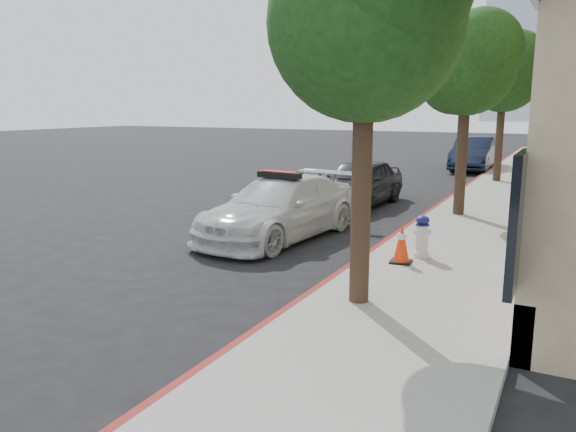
# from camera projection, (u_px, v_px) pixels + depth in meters

# --- Properties ---
(ground) EXTENTS (120.00, 120.00, 0.00)m
(ground) POSITION_uv_depth(u_px,v_px,m) (261.00, 257.00, 11.75)
(ground) COLOR black
(ground) RESTS_ON ground
(sidewalk) EXTENTS (3.20, 50.00, 0.15)m
(sidewalk) POSITION_uv_depth(u_px,v_px,m) (502.00, 198.00, 18.84)
(sidewalk) COLOR gray
(sidewalk) RESTS_ON ground
(curb_strip) EXTENTS (0.12, 50.00, 0.15)m
(curb_strip) POSITION_uv_depth(u_px,v_px,m) (455.00, 195.00, 19.53)
(curb_strip) COLOR maroon
(curb_strip) RESTS_ON ground
(tree_near) EXTENTS (2.92, 2.82, 5.62)m
(tree_near) POSITION_uv_depth(u_px,v_px,m) (367.00, 21.00, 7.85)
(tree_near) COLOR black
(tree_near) RESTS_ON sidewalk
(tree_mid) EXTENTS (2.77, 2.64, 5.43)m
(tree_mid) POSITION_uv_depth(u_px,v_px,m) (468.00, 65.00, 14.85)
(tree_mid) COLOR black
(tree_mid) RESTS_ON sidewalk
(tree_far) EXTENTS (3.10, 3.00, 5.81)m
(tree_far) POSITION_uv_depth(u_px,v_px,m) (505.00, 73.00, 21.79)
(tree_far) COLOR black
(tree_far) RESTS_ON sidewalk
(police_car) EXTENTS (2.57, 5.20, 1.60)m
(police_car) POSITION_uv_depth(u_px,v_px,m) (279.00, 208.00, 13.34)
(police_car) COLOR silver
(police_car) RESTS_ON ground
(parked_car_mid) EXTENTS (1.91, 4.41, 1.48)m
(parked_car_mid) POSITION_uv_depth(u_px,v_px,m) (359.00, 182.00, 17.70)
(parked_car_mid) COLOR black
(parked_car_mid) RESTS_ON ground
(parked_car_far) EXTENTS (1.85, 4.96, 1.62)m
(parked_car_far) POSITION_uv_depth(u_px,v_px,m) (474.00, 154.00, 27.48)
(parked_car_far) COLOR #151D34
(parked_car_far) RESTS_ON ground
(fire_hydrant) EXTENTS (0.36, 0.32, 0.84)m
(fire_hydrant) POSITION_uv_depth(u_px,v_px,m) (422.00, 237.00, 11.11)
(fire_hydrant) COLOR silver
(fire_hydrant) RESTS_ON sidewalk
(traffic_cone) EXTENTS (0.44, 0.44, 0.76)m
(traffic_cone) POSITION_uv_depth(u_px,v_px,m) (402.00, 243.00, 10.71)
(traffic_cone) COLOR black
(traffic_cone) RESTS_ON sidewalk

